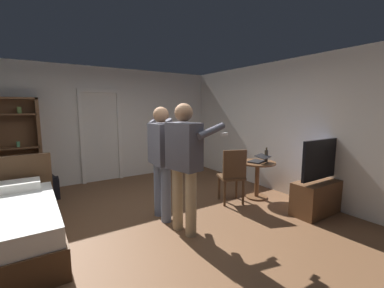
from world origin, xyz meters
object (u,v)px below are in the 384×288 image
object	(u,v)px
tv_flatscreen	(320,191)
wooden_chair	(233,174)
person_striped_shirt	(162,154)
bookshelf	(14,144)
person_blue_shirt	(184,158)
side_table	(257,173)
bottle_on_table	(266,156)
suitcase_small	(41,189)
suitcase_dark	(44,189)
laptop	(259,160)

from	to	relation	value
tv_flatscreen	wooden_chair	bearing A→B (deg)	131.61
person_striped_shirt	bookshelf	bearing A→B (deg)	127.95
tv_flatscreen	wooden_chair	size ratio (longest dim) A/B	1.23
bookshelf	person_blue_shirt	world-z (taller)	bookshelf
side_table	bottle_on_table	size ratio (longest dim) A/B	2.57
side_table	suitcase_small	distance (m)	4.07
side_table	person_striped_shirt	world-z (taller)	person_striped_shirt
side_table	person_striped_shirt	distance (m)	1.99
tv_flatscreen	suitcase_small	bearing A→B (deg)	140.50
person_blue_shirt	bottle_on_table	bearing A→B (deg)	8.83
bottle_on_table	person_blue_shirt	distance (m)	2.02
suitcase_dark	person_blue_shirt	bearing A→B (deg)	-55.99
bottle_on_table	suitcase_dark	distance (m)	4.21
side_table	suitcase_dark	world-z (taller)	side_table
tv_flatscreen	suitcase_small	xyz separation A→B (m)	(-3.83, 3.16, -0.15)
side_table	bottle_on_table	distance (m)	0.38
laptop	suitcase_dark	world-z (taller)	laptop
laptop	person_striped_shirt	xyz separation A→B (m)	(-1.89, 0.21, 0.26)
laptop	side_table	bearing A→B (deg)	67.59
side_table	laptop	bearing A→B (deg)	-112.41
wooden_chair	suitcase_dark	size ratio (longest dim) A/B	1.96
bottle_on_table	person_blue_shirt	world-z (taller)	person_blue_shirt
person_blue_shirt	suitcase_small	bearing A→B (deg)	122.91
side_table	laptop	world-z (taller)	laptop
person_striped_shirt	suitcase_small	world-z (taller)	person_striped_shirt
laptop	suitcase_dark	size ratio (longest dim) A/B	0.81
side_table	person_blue_shirt	distance (m)	1.97
person_striped_shirt	bottle_on_table	bearing A→B (deg)	-6.81
side_table	laptop	xyz separation A→B (m)	(-0.02, -0.04, 0.28)
suitcase_small	laptop	bearing A→B (deg)	-39.73
laptop	suitcase_dark	xyz separation A→B (m)	(-3.40, 2.13, -0.56)
laptop	wooden_chair	xyz separation A→B (m)	(-0.58, 0.07, -0.21)
bottle_on_table	wooden_chair	size ratio (longest dim) A/B	0.28
side_table	wooden_chair	bearing A→B (deg)	176.88
side_table	laptop	size ratio (longest dim) A/B	1.71
side_table	person_striped_shirt	xyz separation A→B (m)	(-1.90, 0.16, 0.54)
side_table	tv_flatscreen	bearing A→B (deg)	-71.05
person_blue_shirt	person_striped_shirt	size ratio (longest dim) A/B	1.02
person_blue_shirt	person_striped_shirt	bearing A→B (deg)	95.74
bookshelf	suitcase_small	bearing A→B (deg)	-55.14
suitcase_dark	suitcase_small	size ratio (longest dim) A/B	1.01
tv_flatscreen	suitcase_dark	world-z (taller)	tv_flatscreen
person_blue_shirt	suitcase_small	size ratio (longest dim) A/B	3.52
bottle_on_table	suitcase_dark	size ratio (longest dim) A/B	0.54
wooden_chair	person_blue_shirt	bearing A→B (deg)	-161.43
tv_flatscreen	wooden_chair	world-z (taller)	tv_flatscreen
person_striped_shirt	suitcase_small	size ratio (longest dim) A/B	3.44
tv_flatscreen	suitcase_small	world-z (taller)	tv_flatscreen
tv_flatscreen	suitcase_dark	xyz separation A→B (m)	(-3.77, 3.13, -0.16)
bookshelf	side_table	world-z (taller)	bookshelf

